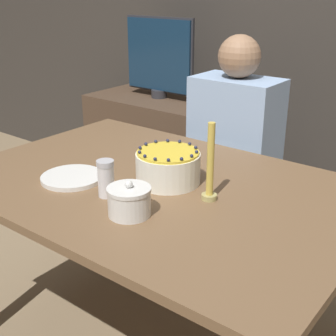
# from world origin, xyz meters

# --- Properties ---
(wall_behind) EXTENTS (8.00, 0.05, 2.60)m
(wall_behind) POSITION_xyz_m (0.00, 1.40, 1.30)
(wall_behind) COLOR #38332D
(wall_behind) RESTS_ON ground_plane
(dining_table) EXTENTS (1.44, 0.98, 0.76)m
(dining_table) POSITION_xyz_m (0.00, 0.00, 0.65)
(dining_table) COLOR brown
(dining_table) RESTS_ON ground_plane
(cake) EXTENTS (0.23, 0.23, 0.13)m
(cake) POSITION_xyz_m (0.03, 0.03, 0.82)
(cake) COLOR white
(cake) RESTS_ON dining_table
(sugar_bowl) EXTENTS (0.13, 0.13, 0.11)m
(sugar_bowl) POSITION_xyz_m (0.09, -0.24, 0.81)
(sugar_bowl) COLOR white
(sugar_bowl) RESTS_ON dining_table
(sugar_shaker) EXTENTS (0.06, 0.06, 0.13)m
(sugar_shaker) POSITION_xyz_m (-0.06, -0.19, 0.83)
(sugar_shaker) COLOR white
(sugar_shaker) RESTS_ON dining_table
(plate_stack) EXTENTS (0.22, 0.22, 0.02)m
(plate_stack) POSITION_xyz_m (-0.25, -0.16, 0.77)
(plate_stack) COLOR white
(plate_stack) RESTS_ON dining_table
(candle) EXTENTS (0.05, 0.05, 0.26)m
(candle) POSITION_xyz_m (0.23, -0.00, 0.87)
(candle) COLOR tan
(candle) RESTS_ON dining_table
(person_man_blue_shirt) EXTENTS (0.40, 0.34, 1.21)m
(person_man_blue_shirt) POSITION_xyz_m (-0.08, 0.69, 0.53)
(person_man_blue_shirt) COLOR #2D2D38
(person_man_blue_shirt) RESTS_ON ground_plane
(side_cabinet) EXTENTS (0.88, 0.51, 0.74)m
(side_cabinet) POSITION_xyz_m (-0.87, 1.10, 0.37)
(side_cabinet) COLOR #4C3828
(side_cabinet) RESTS_ON ground_plane
(tv_monitor) EXTENTS (0.50, 0.10, 0.49)m
(tv_monitor) POSITION_xyz_m (-0.87, 1.10, 0.99)
(tv_monitor) COLOR #2D2D33
(tv_monitor) RESTS_ON side_cabinet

